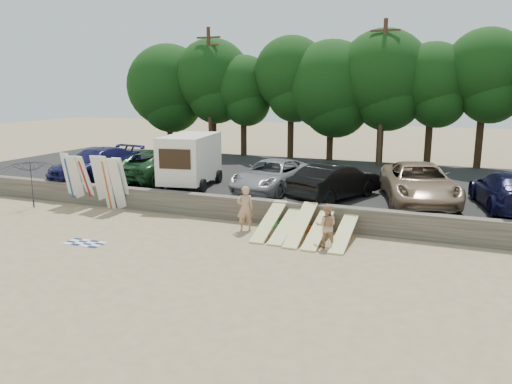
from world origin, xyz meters
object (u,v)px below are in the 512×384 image
(car_4, at_px, (419,183))
(car_5, at_px, (508,191))
(car_1, at_px, (161,165))
(beach_umbrella, at_px, (31,184))
(beachgoer_a, at_px, (245,208))
(cooler, at_px, (276,224))
(car_2, at_px, (272,176))
(car_3, at_px, (336,181))
(box_trailer, at_px, (190,158))
(car_0, at_px, (96,164))
(beachgoer_b, at_px, (326,226))

(car_4, xyz_separation_m, car_5, (3.51, -0.08, -0.06))
(car_1, distance_m, car_5, 16.80)
(car_4, bearing_deg, beach_umbrella, -177.74)
(car_1, relative_size, beachgoer_a, 3.21)
(beach_umbrella, bearing_deg, cooler, 5.05)
(car_2, distance_m, car_3, 3.35)
(car_3, height_order, beachgoer_a, car_3)
(car_1, bearing_deg, box_trailer, 162.69)
(beachgoer_a, bearing_deg, car_5, 173.66)
(car_4, bearing_deg, beachgoer_a, -156.83)
(box_trailer, xyz_separation_m, car_0, (-5.88, 0.01, -0.63))
(car_2, height_order, beachgoer_b, car_2)
(box_trailer, xyz_separation_m, car_5, (14.47, 0.62, -0.68))
(car_0, relative_size, beachgoer_a, 3.15)
(beachgoer_a, bearing_deg, car_3, -156.54)
(car_0, height_order, beachgoer_a, car_0)
(car_5, relative_size, beachgoer_b, 3.42)
(car_4, distance_m, beachgoer_b, 6.27)
(box_trailer, distance_m, car_1, 2.60)
(car_4, xyz_separation_m, cooler, (-5.21, -3.93, -1.39))
(car_1, relative_size, beachgoer_b, 3.70)
(car_3, bearing_deg, car_0, 22.94)
(car_5, bearing_deg, car_2, -10.70)
(car_3, bearing_deg, car_5, -150.97)
(beachgoer_a, bearing_deg, beachgoer_b, 134.49)
(car_5, height_order, beachgoer_b, car_5)
(car_1, distance_m, cooler, 9.20)
(car_2, bearing_deg, car_3, -4.50)
(car_1, height_order, beachgoer_a, car_1)
(car_5, bearing_deg, car_1, -12.06)
(box_trailer, distance_m, car_5, 14.50)
(beachgoer_b, relative_size, cooler, 4.16)
(cooler, bearing_deg, car_2, 128.32)
(car_0, distance_m, car_2, 10.05)
(car_1, relative_size, beach_umbrella, 2.27)
(cooler, bearing_deg, beachgoer_b, -18.04)
(car_0, bearing_deg, car_5, 9.59)
(car_3, bearing_deg, car_4, -144.12)
(car_1, bearing_deg, cooler, 157.86)
(box_trailer, height_order, car_5, box_trailer)
(car_3, bearing_deg, car_1, 17.19)
(car_3, xyz_separation_m, cooler, (-1.70, -3.15, -1.35))
(car_4, relative_size, beach_umbrella, 2.37)
(beach_umbrella, bearing_deg, car_4, 16.19)
(beachgoer_a, bearing_deg, cooler, -174.27)
(box_trailer, height_order, car_4, box_trailer)
(car_0, relative_size, car_1, 0.98)
(car_1, height_order, car_5, car_1)
(car_3, height_order, beach_umbrella, same)
(car_5, bearing_deg, car_4, -12.20)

